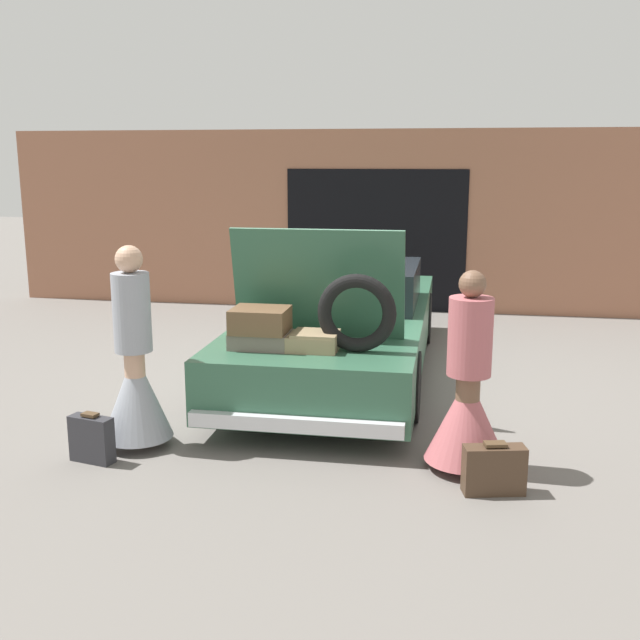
# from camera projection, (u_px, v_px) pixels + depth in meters

# --- Properties ---
(ground_plane) EXTENTS (40.00, 40.00, 0.00)m
(ground_plane) POSITION_uv_depth(u_px,v_px,m) (341.00, 372.00, 8.46)
(ground_plane) COLOR slate
(garage_wall_back) EXTENTS (12.00, 0.14, 2.80)m
(garage_wall_back) POSITION_uv_depth(u_px,v_px,m) (376.00, 222.00, 11.68)
(garage_wall_back) COLOR #9E664C
(garage_wall_back) RESTS_ON ground_plane
(car) EXTENTS (1.89, 5.03, 1.76)m
(car) POSITION_uv_depth(u_px,v_px,m) (341.00, 324.00, 8.32)
(car) COLOR #336047
(car) RESTS_ON ground_plane
(person_left) EXTENTS (0.58, 0.58, 1.69)m
(person_left) POSITION_uv_depth(u_px,v_px,m) (135.00, 376.00, 6.16)
(person_left) COLOR tan
(person_left) RESTS_ON ground_plane
(person_right) EXTENTS (0.64, 0.64, 1.56)m
(person_right) POSITION_uv_depth(u_px,v_px,m) (467.00, 401.00, 5.72)
(person_right) COLOR brown
(person_right) RESTS_ON ground_plane
(suitcase_beside_left_person) EXTENTS (0.38, 0.21, 0.40)m
(suitcase_beside_left_person) POSITION_uv_depth(u_px,v_px,m) (92.00, 439.00, 5.92)
(suitcase_beside_left_person) COLOR #2D2D33
(suitcase_beside_left_person) RESTS_ON ground_plane
(suitcase_beside_right_person) EXTENTS (0.47, 0.25, 0.39)m
(suitcase_beside_right_person) POSITION_uv_depth(u_px,v_px,m) (494.00, 470.00, 5.36)
(suitcase_beside_right_person) COLOR #473323
(suitcase_beside_right_person) RESTS_ON ground_plane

